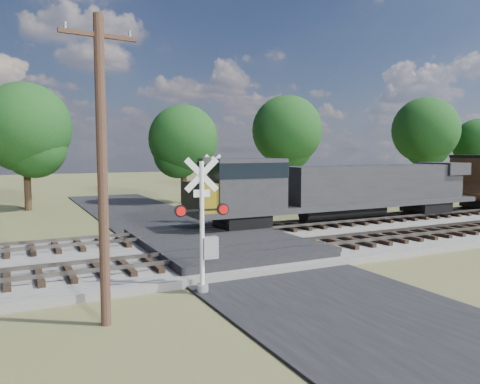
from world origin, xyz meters
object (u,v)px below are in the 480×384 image
crossing_signal_near (205,238)px  equipment_shed (312,189)px  crossing_signal_far (212,195)px  utility_pole (102,164)px

crossing_signal_near → equipment_shed: (16.14, 16.84, -0.24)m
crossing_signal_near → crossing_signal_far: (6.00, 13.48, -0.01)m
crossing_signal_near → utility_pole: size_ratio=0.55×
crossing_signal_near → equipment_shed: bearing=53.5°
utility_pole → equipment_shed: size_ratio=1.31×
crossing_signal_near → crossing_signal_far: size_ratio=1.01×
crossing_signal_far → utility_pole: bearing=57.1°
crossing_signal_near → utility_pole: bearing=-151.0°
crossing_signal_far → equipment_shed: size_ratio=0.71×
crossing_signal_near → equipment_shed: 23.33m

